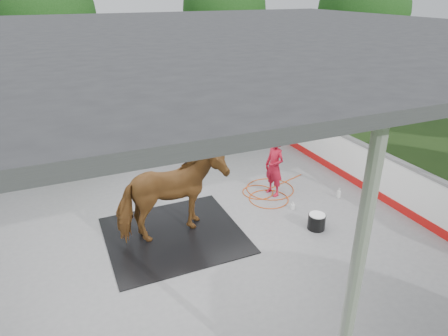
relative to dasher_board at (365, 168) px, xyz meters
name	(u,v)px	position (x,y,z in m)	size (l,w,h in m)	color
ground	(194,228)	(-4.60, 0.00, -0.59)	(100.00, 100.00, 0.00)	#1E3814
concrete_slab	(194,227)	(-4.60, 0.00, -0.57)	(12.00, 10.00, 0.05)	slate
pavilion_structure	(187,37)	(-4.60, 0.00, 3.37)	(12.60, 10.60, 4.05)	beige
dasher_board	(365,168)	(0.00, 0.00, 0.00)	(0.16, 8.00, 1.15)	#B8100F
tree_belt	(187,41)	(-4.30, 0.90, 3.20)	(28.00, 28.00, 5.80)	#382314
rubber_mat	(174,235)	(-5.09, -0.15, -0.53)	(2.72, 2.55, 0.02)	black
horse	(172,195)	(-5.09, -0.15, 0.39)	(0.99, 2.17, 1.83)	brown
handler	(274,166)	(-2.29, 0.62, 0.21)	(0.55, 0.36, 1.50)	#AE1228
wash_bucket	(317,221)	(-2.24, -1.12, -0.37)	(0.37, 0.37, 0.34)	black
soap_bottle_a	(339,193)	(-0.92, -0.20, -0.41)	(0.10, 0.10, 0.26)	silver
soap_bottle_b	(293,206)	(-2.25, -0.23, -0.45)	(0.09, 0.09, 0.19)	#338CD8
hose_coil	(267,192)	(-2.39, 0.72, -0.53)	(1.99, 1.55, 0.02)	#B8420D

